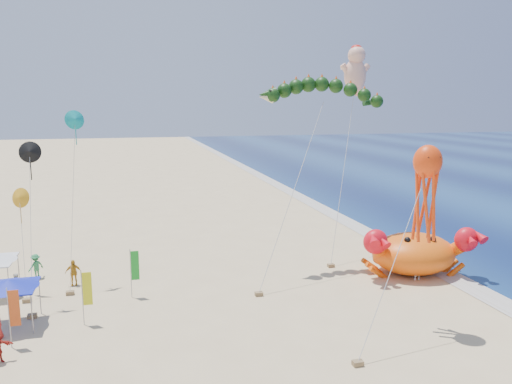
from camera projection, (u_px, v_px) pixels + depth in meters
ground at (293, 294)px, 32.58m from camera, size 320.00×320.00×0.00m
foam_strip at (453, 278)px, 35.56m from camera, size 320.00×320.00×0.00m
crab_inflatable at (414, 252)px, 36.22m from camera, size 8.36×6.05×3.66m
dragon_kite at (322, 96)px, 36.58m from camera, size 11.15×6.38×13.87m
cherub_kite at (355, 70)px, 41.63m from camera, size 5.39×6.63×17.06m
octopus_kite at (426, 186)px, 26.46m from camera, size 6.21×3.98×10.12m
canopy_blue at (8, 284)px, 27.45m from camera, size 3.19×3.19×2.71m
feather_flags at (48, 286)px, 28.29m from camera, size 11.04×5.43×3.20m
beachgoers at (66, 290)px, 30.98m from camera, size 27.44×13.38×1.80m
small_kites at (43, 171)px, 31.60m from camera, size 4.96×6.83×11.86m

